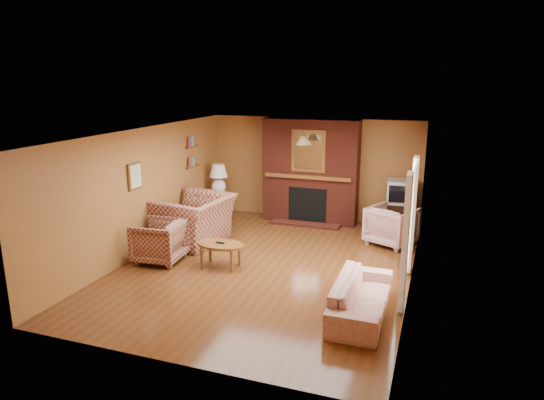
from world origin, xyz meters
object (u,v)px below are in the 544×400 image
at_px(fireplace, 311,172).
at_px(coffee_table, 220,246).
at_px(floral_sofa, 361,297).
at_px(floral_armchair, 392,225).
at_px(plaid_armchair, 159,241).
at_px(plaid_loveseat, 194,220).
at_px(table_lamp, 218,177).
at_px(crt_tv, 400,191).
at_px(side_table, 219,206).
at_px(tv_stand, 398,218).

bearing_deg(fireplace, coffee_table, -103.03).
xyz_separation_m(floral_sofa, floral_armchair, (0.09, 3.21, 0.13)).
bearing_deg(plaid_armchair, floral_sofa, 73.08).
xyz_separation_m(fireplace, floral_sofa, (1.90, -4.24, -0.92)).
bearing_deg(floral_armchair, plaid_loveseat, 42.17).
relative_size(floral_sofa, coffee_table, 2.07).
bearing_deg(coffee_table, plaid_loveseat, 136.20).
bearing_deg(floral_sofa, table_lamp, 47.05).
xyz_separation_m(table_lamp, crt_tv, (4.15, 0.34, -0.09)).
bearing_deg(fireplace, floral_armchair, -27.35).
distance_m(fireplace, side_table, 2.34).
height_order(fireplace, side_table, fireplace).
height_order(plaid_armchair, floral_armchair, floral_armchair).
distance_m(plaid_loveseat, floral_sofa, 4.25).
distance_m(floral_armchair, table_lamp, 4.17).
height_order(plaid_loveseat, floral_sofa, plaid_loveseat).
xyz_separation_m(coffee_table, side_table, (-1.34, 2.76, -0.08)).
distance_m(floral_sofa, floral_armchair, 3.21).
height_order(coffee_table, side_table, side_table).
bearing_deg(crt_tv, side_table, -175.26).
distance_m(plaid_loveseat, coffee_table, 1.51).
bearing_deg(side_table, tv_stand, 4.82).
height_order(plaid_loveseat, coffee_table, plaid_loveseat).
distance_m(plaid_armchair, crt_tv, 5.16).
distance_m(plaid_loveseat, plaid_armchair, 1.16).
distance_m(floral_armchair, tv_stand, 0.85).
bearing_deg(table_lamp, floral_armchair, -6.91).
height_order(floral_armchair, crt_tv, crt_tv).
distance_m(floral_sofa, tv_stand, 4.06).
bearing_deg(coffee_table, crt_tv, 47.85).
xyz_separation_m(floral_armchair, coffee_table, (-2.76, -2.27, -0.01)).
relative_size(fireplace, table_lamp, 3.41).
relative_size(floral_sofa, tv_stand, 2.72).
height_order(fireplace, table_lamp, fireplace).
bearing_deg(fireplace, side_table, -165.71).
bearing_deg(floral_sofa, side_table, 47.05).
bearing_deg(floral_sofa, coffee_table, 70.39).
height_order(fireplace, coffee_table, fireplace).
xyz_separation_m(plaid_armchair, table_lamp, (-0.15, 2.87, 0.63)).
relative_size(tv_stand, crt_tv, 1.12).
bearing_deg(floral_armchair, coffee_table, 63.93).
bearing_deg(fireplace, tv_stand, -5.15).
bearing_deg(floral_armchair, crt_tv, -69.45).
height_order(plaid_armchair, table_lamp, table_lamp).
relative_size(plaid_armchair, crt_tv, 1.43).
bearing_deg(side_table, plaid_loveseat, -81.74).
height_order(floral_armchair, coffee_table, floral_armchair).
xyz_separation_m(plaid_armchair, crt_tv, (4.00, 3.22, 0.53)).
xyz_separation_m(tv_stand, crt_tv, (0.00, -0.01, 0.59)).
relative_size(floral_sofa, table_lamp, 2.58).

